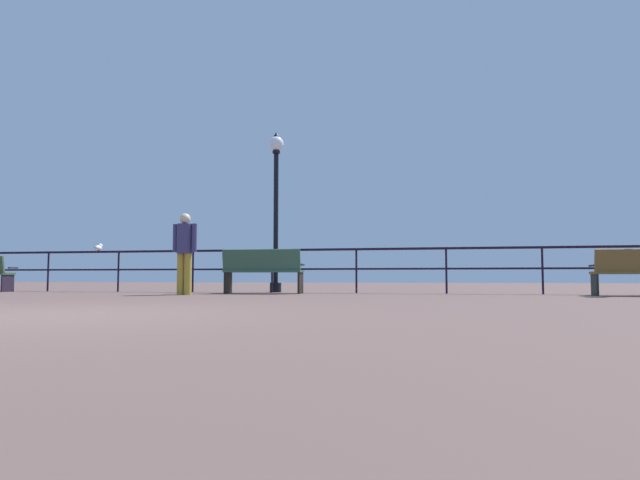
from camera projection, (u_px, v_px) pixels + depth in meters
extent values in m
plane|color=brown|center=(31.00, 316.00, 4.92)|extent=(60.00, 60.00, 0.00)
cube|color=black|center=(272.00, 250.00, 12.35)|extent=(23.02, 0.05, 0.05)
cube|color=black|center=(272.00, 269.00, 12.32)|extent=(23.02, 0.04, 0.04)
cylinder|color=black|center=(48.00, 272.00, 13.48)|extent=(0.04, 0.04, 0.96)
cylinder|color=black|center=(118.00, 272.00, 13.09)|extent=(0.04, 0.04, 0.96)
cylinder|color=black|center=(193.00, 271.00, 12.71)|extent=(0.04, 0.04, 0.96)
cylinder|color=black|center=(272.00, 271.00, 12.32)|extent=(0.04, 0.04, 0.96)
cylinder|color=black|center=(356.00, 271.00, 11.93)|extent=(0.04, 0.04, 0.96)
cylinder|color=black|center=(446.00, 271.00, 11.55)|extent=(0.04, 0.04, 0.96)
cylinder|color=black|center=(543.00, 271.00, 11.16)|extent=(0.04, 0.04, 0.96)
cube|color=black|center=(8.00, 283.00, 12.94)|extent=(0.04, 0.38, 0.43)
cube|color=black|center=(13.00, 268.00, 13.12)|extent=(0.04, 0.30, 0.04)
cube|color=#305641|center=(264.00, 271.00, 11.67)|extent=(1.70, 0.60, 0.05)
cube|color=#305641|center=(261.00, 260.00, 11.46)|extent=(1.68, 0.22, 0.46)
cube|color=black|center=(300.00, 282.00, 11.54)|extent=(0.06, 0.46, 0.47)
cube|color=black|center=(302.00, 265.00, 11.76)|extent=(0.05, 0.36, 0.04)
cube|color=black|center=(228.00, 282.00, 11.77)|extent=(0.06, 0.46, 0.47)
cube|color=black|center=(231.00, 265.00, 12.00)|extent=(0.05, 0.36, 0.04)
cube|color=brown|center=(638.00, 273.00, 10.20)|extent=(1.59, 0.44, 0.05)
cube|color=black|center=(595.00, 284.00, 10.34)|extent=(0.04, 0.39, 0.43)
cube|color=black|center=(592.00, 266.00, 10.53)|extent=(0.04, 0.31, 0.04)
cylinder|color=black|center=(276.00, 287.00, 12.62)|extent=(0.27, 0.27, 0.22)
cylinder|color=black|center=(276.00, 217.00, 12.73)|extent=(0.11, 0.11, 3.03)
cylinder|color=black|center=(276.00, 152.00, 12.83)|extent=(0.18, 0.18, 0.06)
sphere|color=white|center=(276.00, 144.00, 12.85)|extent=(0.34, 0.34, 0.34)
cone|color=black|center=(276.00, 134.00, 12.86)|extent=(0.13, 0.13, 0.10)
cylinder|color=#A8882D|center=(181.00, 274.00, 10.79)|extent=(0.15, 0.15, 0.81)
cylinder|color=#A8882D|center=(188.00, 274.00, 10.74)|extent=(0.15, 0.15, 0.81)
cylinder|color=#36315D|center=(185.00, 239.00, 10.81)|extent=(0.31, 0.31, 0.59)
cylinder|color=#36315D|center=(176.00, 238.00, 10.87)|extent=(0.10, 0.10, 0.55)
cylinder|color=#36315D|center=(194.00, 238.00, 10.76)|extent=(0.10, 0.10, 0.55)
sphere|color=beige|center=(185.00, 219.00, 10.84)|extent=(0.21, 0.21, 0.21)
ellipsoid|color=white|center=(98.00, 248.00, 13.24)|extent=(0.18, 0.27, 0.14)
ellipsoid|color=gray|center=(98.00, 247.00, 13.25)|extent=(0.14, 0.24, 0.05)
sphere|color=white|center=(100.00, 246.00, 13.36)|extent=(0.11, 0.11, 0.11)
cone|color=gold|center=(102.00, 246.00, 13.43)|extent=(0.05, 0.06, 0.04)
cube|color=gray|center=(96.00, 248.00, 13.11)|extent=(0.07, 0.09, 0.02)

